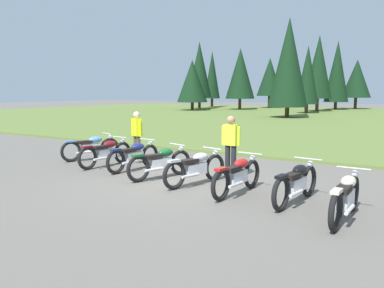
# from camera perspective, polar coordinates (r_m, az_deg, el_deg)

# --- Properties ---
(ground_plane) EXTENTS (140.00, 140.00, 0.00)m
(ground_plane) POSITION_cam_1_polar(r_m,az_deg,el_deg) (10.35, -1.77, -5.32)
(ground_plane) COLOR #605B54
(grass_moorland) EXTENTS (80.00, 44.00, 0.10)m
(grass_moorland) POSITION_cam_1_polar(r_m,az_deg,el_deg) (35.26, 22.77, 3.35)
(grass_moorland) COLOR #5B7033
(grass_moorland) RESTS_ON ground
(forest_treeline) EXTENTS (45.37, 24.15, 8.51)m
(forest_treeline) POSITION_cam_1_polar(r_m,az_deg,el_deg) (44.72, 20.53, 9.87)
(forest_treeline) COLOR #47331E
(forest_treeline) RESTS_ON ground
(motorcycle_sky_blue) EXTENTS (0.92, 2.00, 0.88)m
(motorcycle_sky_blue) POSITION_cam_1_polar(r_m,az_deg,el_deg) (13.85, -14.35, -0.42)
(motorcycle_sky_blue) COLOR black
(motorcycle_sky_blue) RESTS_ON ground
(motorcycle_maroon) EXTENTS (0.62, 2.10, 0.88)m
(motorcycle_maroon) POSITION_cam_1_polar(r_m,az_deg,el_deg) (12.52, -12.31, -1.19)
(motorcycle_maroon) COLOR black
(motorcycle_maroon) RESTS_ON ground
(motorcycle_navy) EXTENTS (0.62, 2.10, 0.88)m
(motorcycle_navy) POSITION_cam_1_polar(r_m,az_deg,el_deg) (11.76, -8.38, -1.66)
(motorcycle_navy) COLOR black
(motorcycle_navy) RESTS_ON ground
(motorcycle_british_green) EXTENTS (0.82, 2.04, 0.88)m
(motorcycle_british_green) POSITION_cam_1_polar(r_m,az_deg,el_deg) (10.59, -4.56, -2.63)
(motorcycle_british_green) COLOR black
(motorcycle_british_green) RESTS_ON ground
(motorcycle_silver) EXTENTS (0.76, 2.06, 0.88)m
(motorcycle_silver) POSITION_cam_1_polar(r_m,az_deg,el_deg) (9.83, 0.56, -3.41)
(motorcycle_silver) COLOR black
(motorcycle_silver) RESTS_ON ground
(motorcycle_red) EXTENTS (0.62, 2.10, 0.88)m
(motorcycle_red) POSITION_cam_1_polar(r_m,az_deg,el_deg) (9.00, 6.60, -4.49)
(motorcycle_red) COLOR black
(motorcycle_red) RESTS_ON ground
(motorcycle_black) EXTENTS (0.62, 2.10, 0.88)m
(motorcycle_black) POSITION_cam_1_polar(r_m,az_deg,el_deg) (8.50, 14.83, -5.42)
(motorcycle_black) COLOR black
(motorcycle_black) RESTS_ON ground
(motorcycle_cream) EXTENTS (0.62, 2.10, 0.88)m
(motorcycle_cream) POSITION_cam_1_polar(r_m,az_deg,el_deg) (7.68, 21.31, -7.08)
(motorcycle_cream) COLOR black
(motorcycle_cream) RESTS_ON ground
(rider_in_hivis_vest) EXTENTS (0.52, 0.34, 1.67)m
(rider_in_hivis_vest) POSITION_cam_1_polar(r_m,az_deg,el_deg) (12.96, -7.96, 1.48)
(rider_in_hivis_vest) COLOR #4C4233
(rider_in_hivis_vest) RESTS_ON ground
(rider_near_row_end) EXTENTS (0.55, 0.22, 1.67)m
(rider_near_row_end) POSITION_cam_1_polar(r_m,az_deg,el_deg) (10.64, 5.63, 0.19)
(rider_near_row_end) COLOR black
(rider_near_row_end) RESTS_ON ground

